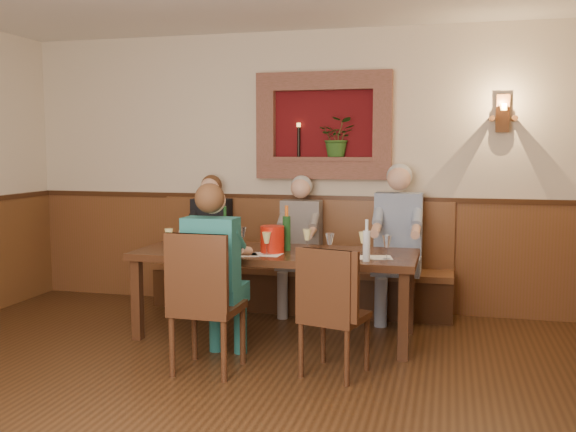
# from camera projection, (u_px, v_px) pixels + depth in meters

# --- Properties ---
(ground_plane) EXTENTS (6.00, 6.00, 0.00)m
(ground_plane) POSITION_uv_depth(u_px,v_px,m) (194.00, 425.00, 3.79)
(ground_plane) COLOR #321D0E
(ground_plane) RESTS_ON ground
(room_shell) EXTENTS (6.04, 6.04, 2.82)m
(room_shell) POSITION_uv_depth(u_px,v_px,m) (188.00, 102.00, 3.59)
(room_shell) COLOR beige
(room_shell) RESTS_ON ground
(wainscoting) EXTENTS (6.02, 6.02, 1.15)m
(wainscoting) POSITION_uv_depth(u_px,v_px,m) (192.00, 328.00, 3.73)
(wainscoting) COLOR brown
(wainscoting) RESTS_ON ground
(wall_niche) EXTENTS (1.36, 0.30, 1.06)m
(wall_niche) POSITION_uv_depth(u_px,v_px,m) (327.00, 130.00, 6.38)
(wall_niche) COLOR #510B0E
(wall_niche) RESTS_ON ground
(wall_sconce) EXTENTS (0.25, 0.20, 0.35)m
(wall_sconce) POSITION_uv_depth(u_px,v_px,m) (503.00, 114.00, 5.95)
(wall_sconce) COLOR brown
(wall_sconce) RESTS_ON ground
(dining_table) EXTENTS (2.40, 0.90, 0.75)m
(dining_table) POSITION_uv_depth(u_px,v_px,m) (275.00, 260.00, 5.51)
(dining_table) COLOR black
(dining_table) RESTS_ON ground
(bench) EXTENTS (3.00, 0.45, 1.11)m
(bench) POSITION_uv_depth(u_px,v_px,m) (300.00, 278.00, 6.45)
(bench) COLOR #381E0F
(bench) RESTS_ON ground
(chair_near_left) EXTENTS (0.47, 0.47, 1.04)m
(chair_near_left) POSITION_uv_depth(u_px,v_px,m) (207.00, 331.00, 4.68)
(chair_near_left) COLOR black
(chair_near_left) RESTS_ON ground
(chair_near_right) EXTENTS (0.51, 0.51, 0.94)m
(chair_near_right) POSITION_uv_depth(u_px,v_px,m) (333.00, 338.00, 4.61)
(chair_near_right) COLOR black
(chair_near_right) RESTS_ON ground
(person_bench_left) EXTENTS (0.39, 0.48, 1.36)m
(person_bench_left) POSITION_uv_depth(u_px,v_px,m) (209.00, 253.00, 6.55)
(person_bench_left) COLOR black
(person_bench_left) RESTS_ON ground
(person_bench_mid) EXTENTS (0.39, 0.48, 1.36)m
(person_bench_mid) POSITION_uv_depth(u_px,v_px,m) (299.00, 257.00, 6.32)
(person_bench_mid) COLOR #5D5755
(person_bench_mid) RESTS_ON ground
(person_bench_right) EXTENTS (0.45, 0.55, 1.48)m
(person_bench_right) POSITION_uv_depth(u_px,v_px,m) (397.00, 255.00, 6.08)
(person_bench_right) COLOR navy
(person_bench_right) RESTS_ON ground
(person_chair_front) EXTENTS (0.40, 0.49, 1.38)m
(person_chair_front) POSITION_uv_depth(u_px,v_px,m) (216.00, 290.00, 4.83)
(person_chair_front) COLOR #1B5261
(person_chair_front) RESTS_ON ground
(spittoon_bucket) EXTENTS (0.23, 0.23, 0.23)m
(spittoon_bucket) POSITION_uv_depth(u_px,v_px,m) (272.00, 239.00, 5.40)
(spittoon_bucket) COLOR red
(spittoon_bucket) RESTS_ON dining_table
(wine_bottle_green_a) EXTENTS (0.08, 0.08, 0.39)m
(wine_bottle_green_a) POSITION_uv_depth(u_px,v_px,m) (287.00, 232.00, 5.51)
(wine_bottle_green_a) COLOR #19471E
(wine_bottle_green_a) RESTS_ON dining_table
(wine_bottle_green_b) EXTENTS (0.08, 0.08, 0.37)m
(wine_bottle_green_b) POSITION_uv_depth(u_px,v_px,m) (225.00, 231.00, 5.69)
(wine_bottle_green_b) COLOR #19471E
(wine_bottle_green_b) RESTS_ON dining_table
(water_bottle) EXTENTS (0.07, 0.07, 0.33)m
(water_bottle) POSITION_uv_depth(u_px,v_px,m) (367.00, 245.00, 4.99)
(water_bottle) COLOR silver
(water_bottle) RESTS_ON dining_table
(tasting_sheet_a) EXTENTS (0.29, 0.21, 0.00)m
(tasting_sheet_a) POSITION_uv_depth(u_px,v_px,m) (196.00, 249.00, 5.61)
(tasting_sheet_a) COLOR white
(tasting_sheet_a) RESTS_ON dining_table
(tasting_sheet_b) EXTENTS (0.26, 0.19, 0.00)m
(tasting_sheet_b) POSITION_uv_depth(u_px,v_px,m) (266.00, 254.00, 5.31)
(tasting_sheet_b) COLOR white
(tasting_sheet_b) RESTS_ON dining_table
(tasting_sheet_c) EXTENTS (0.32, 0.26, 0.00)m
(tasting_sheet_c) POSITION_uv_depth(u_px,v_px,m) (374.00, 257.00, 5.17)
(tasting_sheet_c) COLOR white
(tasting_sheet_c) RESTS_ON dining_table
(tasting_sheet_d) EXTENTS (0.34, 0.30, 0.00)m
(tasting_sheet_d) POSITION_uv_depth(u_px,v_px,m) (240.00, 255.00, 5.28)
(tasting_sheet_d) COLOR white
(tasting_sheet_d) RESTS_ON dining_table
(wine_glass_0) EXTENTS (0.08, 0.08, 0.19)m
(wine_glass_0) POSITION_uv_depth(u_px,v_px,m) (267.00, 243.00, 5.29)
(wine_glass_0) COLOR #F9F094
(wine_glass_0) RESTS_ON dining_table
(wine_glass_1) EXTENTS (0.08, 0.08, 0.19)m
(wine_glass_1) POSITION_uv_depth(u_px,v_px,m) (169.00, 240.00, 5.51)
(wine_glass_1) COLOR #F9F094
(wine_glass_1) RESTS_ON dining_table
(wine_glass_2) EXTENTS (0.08, 0.08, 0.19)m
(wine_glass_2) POSITION_uv_depth(u_px,v_px,m) (203.00, 240.00, 5.47)
(wine_glass_2) COLOR #F9F094
(wine_glass_2) RESTS_ON dining_table
(wine_glass_3) EXTENTS (0.08, 0.08, 0.19)m
(wine_glass_3) POSITION_uv_depth(u_px,v_px,m) (330.00, 245.00, 5.23)
(wine_glass_3) COLOR white
(wine_glass_3) RESTS_ON dining_table
(wine_glass_4) EXTENTS (0.08, 0.08, 0.19)m
(wine_glass_4) POSITION_uv_depth(u_px,v_px,m) (201.00, 236.00, 5.71)
(wine_glass_4) COLOR white
(wine_glass_4) RESTS_ON dining_table
(wine_glass_5) EXTENTS (0.08, 0.08, 0.19)m
(wine_glass_5) POSITION_uv_depth(u_px,v_px,m) (387.00, 247.00, 5.09)
(wine_glass_5) COLOR white
(wine_glass_5) RESTS_ON dining_table
(wine_glass_6) EXTENTS (0.08, 0.08, 0.19)m
(wine_glass_6) POSITION_uv_depth(u_px,v_px,m) (307.00, 240.00, 5.47)
(wine_glass_6) COLOR #F9F094
(wine_glass_6) RESTS_ON dining_table
(wine_glass_7) EXTENTS (0.08, 0.08, 0.19)m
(wine_glass_7) POSITION_uv_depth(u_px,v_px,m) (242.00, 238.00, 5.63)
(wine_glass_7) COLOR white
(wine_glass_7) RESTS_ON dining_table
(wine_glass_8) EXTENTS (0.08, 0.08, 0.19)m
(wine_glass_8) POSITION_uv_depth(u_px,v_px,m) (236.00, 243.00, 5.31)
(wine_glass_8) COLOR #F9F094
(wine_glass_8) RESTS_ON dining_table
(wine_glass_9) EXTENTS (0.08, 0.08, 0.19)m
(wine_glass_9) POSITION_uv_depth(u_px,v_px,m) (363.00, 243.00, 5.30)
(wine_glass_9) COLOR #F9F094
(wine_glass_9) RESTS_ON dining_table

